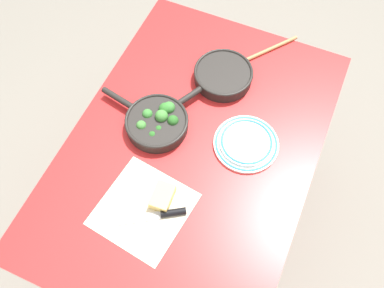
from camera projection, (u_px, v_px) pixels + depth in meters
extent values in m
plane|color=slate|center=(192.00, 216.00, 2.22)|extent=(14.00, 14.00, 0.00)
cube|color=red|center=(192.00, 149.00, 1.56)|extent=(1.27, 0.87, 0.03)
cylinder|color=#BCBCC1|center=(310.00, 117.00, 2.08)|extent=(0.05, 0.05, 0.73)
cylinder|color=#BCBCC1|center=(49.00, 276.00, 1.71)|extent=(0.05, 0.05, 0.73)
cylinder|color=#BCBCC1|center=(170.00, 68.00, 2.22)|extent=(0.05, 0.05, 0.73)
cylinder|color=black|center=(157.00, 124.00, 1.57)|extent=(0.23, 0.23, 0.05)
torus|color=black|center=(157.00, 120.00, 1.55)|extent=(0.23, 0.23, 0.01)
cylinder|color=black|center=(118.00, 98.00, 1.61)|extent=(0.05, 0.14, 0.02)
cylinder|color=#2C6823|center=(148.00, 118.00, 1.58)|extent=(0.01, 0.01, 0.02)
sphere|color=#387A33|center=(147.00, 114.00, 1.56)|extent=(0.04, 0.04, 0.04)
cylinder|color=#357027|center=(162.00, 120.00, 1.58)|extent=(0.02, 0.02, 0.03)
sphere|color=#428438|center=(162.00, 116.00, 1.55)|extent=(0.05, 0.05, 0.05)
cylinder|color=#205218|center=(173.00, 124.00, 1.57)|extent=(0.01, 0.01, 0.02)
sphere|color=#286023|center=(173.00, 121.00, 1.55)|extent=(0.04, 0.04, 0.04)
cylinder|color=#357027|center=(142.00, 129.00, 1.56)|extent=(0.01, 0.01, 0.02)
sphere|color=#428438|center=(141.00, 126.00, 1.54)|extent=(0.04, 0.04, 0.04)
cylinder|color=#245B1C|center=(165.00, 113.00, 1.59)|extent=(0.02, 0.02, 0.03)
sphere|color=#2D6B28|center=(165.00, 109.00, 1.57)|extent=(0.05, 0.05, 0.05)
cylinder|color=#2C6823|center=(169.00, 112.00, 1.59)|extent=(0.02, 0.02, 0.02)
sphere|color=#387A33|center=(169.00, 108.00, 1.57)|extent=(0.05, 0.05, 0.05)
cylinder|color=#205218|center=(153.00, 138.00, 1.55)|extent=(0.01, 0.01, 0.02)
sphere|color=#286023|center=(152.00, 135.00, 1.53)|extent=(0.03, 0.03, 0.03)
cylinder|color=#205218|center=(159.00, 132.00, 1.56)|extent=(0.01, 0.01, 0.02)
sphere|color=#286023|center=(158.00, 130.00, 1.54)|extent=(0.03, 0.03, 0.03)
cube|color=#AD7F4C|center=(164.00, 132.00, 1.55)|extent=(0.05, 0.05, 0.04)
cube|color=#9E703D|center=(139.00, 127.00, 1.56)|extent=(0.04, 0.05, 0.03)
cube|color=olive|center=(149.00, 106.00, 1.61)|extent=(0.04, 0.03, 0.03)
cube|color=olive|center=(165.00, 133.00, 1.55)|extent=(0.05, 0.05, 0.03)
cube|color=#9E703D|center=(142.00, 127.00, 1.56)|extent=(0.04, 0.03, 0.02)
cylinder|color=black|center=(223.00, 76.00, 1.67)|extent=(0.23, 0.23, 0.05)
torus|color=black|center=(224.00, 72.00, 1.65)|extent=(0.23, 0.23, 0.01)
cylinder|color=black|center=(189.00, 96.00, 1.61)|extent=(0.11, 0.08, 0.02)
cylinder|color=#DBC156|center=(223.00, 77.00, 1.68)|extent=(0.19, 0.19, 0.02)
cylinder|color=#A87A4C|center=(261.00, 53.00, 1.75)|extent=(0.29, 0.23, 0.02)
ellipsoid|color=#A87A4C|center=(218.00, 72.00, 1.70)|extent=(0.08, 0.07, 0.02)
cube|color=beige|center=(143.00, 209.00, 1.43)|extent=(0.33, 0.32, 0.00)
cube|color=silver|center=(139.00, 218.00, 1.42)|extent=(0.10, 0.14, 0.01)
cylinder|color=black|center=(173.00, 212.00, 1.42)|extent=(0.07, 0.08, 0.02)
cube|color=#EACC66|center=(163.00, 197.00, 1.43)|extent=(0.10, 0.07, 0.04)
cylinder|color=white|center=(246.00, 144.00, 1.55)|extent=(0.24, 0.24, 0.01)
torus|color=teal|center=(246.00, 143.00, 1.54)|extent=(0.23, 0.23, 0.01)
cylinder|color=white|center=(246.00, 142.00, 1.54)|extent=(0.19, 0.19, 0.01)
torus|color=teal|center=(247.00, 141.00, 1.53)|extent=(0.19, 0.19, 0.01)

